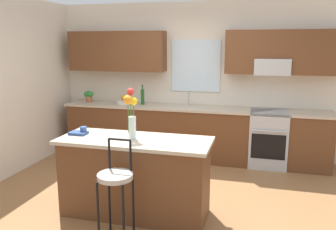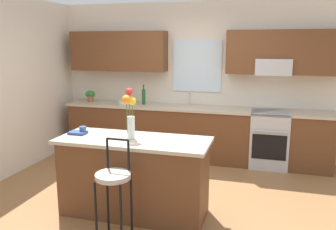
{
  "view_description": "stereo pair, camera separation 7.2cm",
  "coord_description": "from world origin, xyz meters",
  "px_view_note": "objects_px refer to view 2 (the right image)",
  "views": [
    {
      "loc": [
        1.1,
        -4.05,
        1.98
      ],
      "look_at": [
        -0.12,
        0.55,
        1.0
      ],
      "focal_mm": 36.96,
      "sensor_mm": 36.0,
      "label": 1
    },
    {
      "loc": [
        1.17,
        -4.03,
        1.98
      ],
      "look_at": [
        -0.12,
        0.55,
        1.0
      ],
      "focal_mm": 36.96,
      "sensor_mm": 36.0,
      "label": 2
    }
  ],
  "objects_px": {
    "oven_range": "(269,139)",
    "fruit_bowl_oranges": "(125,101)",
    "bar_stool_near": "(113,180)",
    "flower_vase": "(130,112)",
    "mug_ceramic": "(83,130)",
    "bottle_olive_oil": "(144,96)",
    "kitchen_island": "(134,176)",
    "cookbook": "(78,133)",
    "potted_plant_small": "(90,95)"
  },
  "relations": [
    {
      "from": "kitchen_island",
      "to": "flower_vase",
      "type": "distance_m",
      "value": 0.77
    },
    {
      "from": "oven_range",
      "to": "flower_vase",
      "type": "relative_size",
      "value": 1.58
    },
    {
      "from": "oven_range",
      "to": "cookbook",
      "type": "relative_size",
      "value": 4.6
    },
    {
      "from": "kitchen_island",
      "to": "bar_stool_near",
      "type": "relative_size",
      "value": 1.68
    },
    {
      "from": "bar_stool_near",
      "to": "mug_ceramic",
      "type": "relative_size",
      "value": 11.58
    },
    {
      "from": "bar_stool_near",
      "to": "mug_ceramic",
      "type": "xyz_separation_m",
      "value": [
        -0.67,
        0.6,
        0.33
      ]
    },
    {
      "from": "fruit_bowl_oranges",
      "to": "bottle_olive_oil",
      "type": "distance_m",
      "value": 0.38
    },
    {
      "from": "fruit_bowl_oranges",
      "to": "kitchen_island",
      "type": "bearing_deg",
      "value": -64.92
    },
    {
      "from": "kitchen_island",
      "to": "flower_vase",
      "type": "relative_size",
      "value": 3.02
    },
    {
      "from": "cookbook",
      "to": "bar_stool_near",
      "type": "bearing_deg",
      "value": -38.67
    },
    {
      "from": "oven_range",
      "to": "bar_stool_near",
      "type": "height_order",
      "value": "bar_stool_near"
    },
    {
      "from": "kitchen_island",
      "to": "bottle_olive_oil",
      "type": "bearing_deg",
      "value": 106.67
    },
    {
      "from": "kitchen_island",
      "to": "cookbook",
      "type": "distance_m",
      "value": 0.86
    },
    {
      "from": "kitchen_island",
      "to": "mug_ceramic",
      "type": "bearing_deg",
      "value": 176.06
    },
    {
      "from": "flower_vase",
      "to": "kitchen_island",
      "type": "bearing_deg",
      "value": 20.94
    },
    {
      "from": "flower_vase",
      "to": "cookbook",
      "type": "xyz_separation_m",
      "value": [
        -0.69,
        0.03,
        -0.3
      ]
    },
    {
      "from": "bar_stool_near",
      "to": "bottle_olive_oil",
      "type": "xyz_separation_m",
      "value": [
        -0.65,
        2.73,
        0.43
      ]
    },
    {
      "from": "oven_range",
      "to": "kitchen_island",
      "type": "bearing_deg",
      "value": -125.42
    },
    {
      "from": "mug_ceramic",
      "to": "oven_range",
      "type": "bearing_deg",
      "value": 43.79
    },
    {
      "from": "flower_vase",
      "to": "bottle_olive_oil",
      "type": "height_order",
      "value": "flower_vase"
    },
    {
      "from": "mug_ceramic",
      "to": "potted_plant_small",
      "type": "height_order",
      "value": "potted_plant_small"
    },
    {
      "from": "bar_stool_near",
      "to": "bottle_olive_oil",
      "type": "relative_size",
      "value": 2.95
    },
    {
      "from": "oven_range",
      "to": "bar_stool_near",
      "type": "bearing_deg",
      "value": -119.44
    },
    {
      "from": "cookbook",
      "to": "bottle_olive_oil",
      "type": "distance_m",
      "value": 2.16
    },
    {
      "from": "flower_vase",
      "to": "cookbook",
      "type": "relative_size",
      "value": 2.91
    },
    {
      "from": "bar_stool_near",
      "to": "cookbook",
      "type": "relative_size",
      "value": 5.21
    },
    {
      "from": "bar_stool_near",
      "to": "potted_plant_small",
      "type": "xyz_separation_m",
      "value": [
        -1.71,
        2.73,
        0.41
      ]
    },
    {
      "from": "cookbook",
      "to": "oven_range",
      "type": "bearing_deg",
      "value": 43.52
    },
    {
      "from": "oven_range",
      "to": "flower_vase",
      "type": "bearing_deg",
      "value": -125.81
    },
    {
      "from": "bar_stool_near",
      "to": "bottle_olive_oil",
      "type": "bearing_deg",
      "value": 103.4
    },
    {
      "from": "oven_range",
      "to": "flower_vase",
      "type": "distance_m",
      "value": 2.77
    },
    {
      "from": "oven_range",
      "to": "cookbook",
      "type": "height_order",
      "value": "cookbook"
    },
    {
      "from": "bar_stool_near",
      "to": "fruit_bowl_oranges",
      "type": "xyz_separation_m",
      "value": [
        -1.02,
        2.73,
        0.33
      ]
    },
    {
      "from": "mug_ceramic",
      "to": "bottle_olive_oil",
      "type": "bearing_deg",
      "value": 89.59
    },
    {
      "from": "kitchen_island",
      "to": "fruit_bowl_oranges",
      "type": "relative_size",
      "value": 7.31
    },
    {
      "from": "bottle_olive_oil",
      "to": "fruit_bowl_oranges",
      "type": "bearing_deg",
      "value": 179.46
    },
    {
      "from": "flower_vase",
      "to": "oven_range",
      "type": "bearing_deg",
      "value": 54.19
    },
    {
      "from": "fruit_bowl_oranges",
      "to": "bar_stool_near",
      "type": "bearing_deg",
      "value": -69.57
    },
    {
      "from": "cookbook",
      "to": "potted_plant_small",
      "type": "height_order",
      "value": "potted_plant_small"
    },
    {
      "from": "bar_stool_near",
      "to": "flower_vase",
      "type": "relative_size",
      "value": 1.79
    },
    {
      "from": "mug_ceramic",
      "to": "fruit_bowl_oranges",
      "type": "height_order",
      "value": "fruit_bowl_oranges"
    },
    {
      "from": "bottle_olive_oil",
      "to": "flower_vase",
      "type": "bearing_deg",
      "value": -74.15
    },
    {
      "from": "oven_range",
      "to": "kitchen_island",
      "type": "relative_size",
      "value": 0.52
    },
    {
      "from": "oven_range",
      "to": "fruit_bowl_oranges",
      "type": "height_order",
      "value": "fruit_bowl_oranges"
    },
    {
      "from": "kitchen_island",
      "to": "potted_plant_small",
      "type": "bearing_deg",
      "value": 128.11
    },
    {
      "from": "kitchen_island",
      "to": "mug_ceramic",
      "type": "height_order",
      "value": "mug_ceramic"
    },
    {
      "from": "potted_plant_small",
      "to": "cookbook",
      "type": "bearing_deg",
      "value": -65.41
    },
    {
      "from": "oven_range",
      "to": "fruit_bowl_oranges",
      "type": "xyz_separation_m",
      "value": [
        -2.55,
        0.03,
        0.51
      ]
    },
    {
      "from": "bar_stool_near",
      "to": "mug_ceramic",
      "type": "distance_m",
      "value": 0.96
    },
    {
      "from": "oven_range",
      "to": "potted_plant_small",
      "type": "relative_size",
      "value": 4.32
    }
  ]
}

